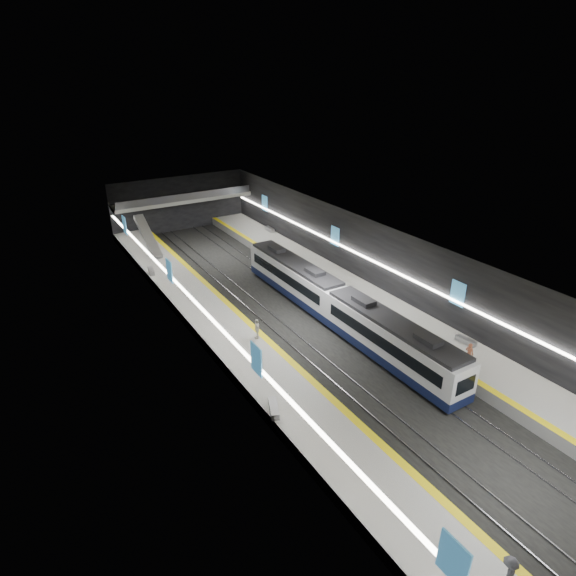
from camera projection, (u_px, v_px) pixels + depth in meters
ground at (311, 329)px, 45.33m from camera, size 70.00×70.00×0.00m
ceiling at (313, 249)px, 41.94m from camera, size 20.00×70.00×0.04m
wall_left at (210, 318)px, 38.93m from camera, size 0.04×70.00×8.00m
wall_right at (395, 268)px, 48.34m from camera, size 0.04×70.00×8.00m
wall_back at (179, 204)px, 70.74m from camera, size 20.00×0.04×8.00m
platform_left at (239, 346)px, 41.59m from camera, size 5.00×70.00×1.00m
tile_surface_left at (239, 341)px, 41.38m from camera, size 5.00×70.00×0.02m
tactile_strip_left at (261, 334)px, 42.41m from camera, size 0.60×70.00×0.02m
platform_right at (373, 305)px, 48.65m from camera, size 5.00×70.00×1.00m
tile_surface_right at (373, 301)px, 48.43m from camera, size 5.00×70.00×0.02m
tactile_strip_right at (356, 306)px, 47.39m from camera, size 0.60×70.00×0.02m
rails at (311, 328)px, 45.31m from camera, size 6.52×70.00×0.12m
train at (337, 304)px, 45.16m from camera, size 2.69×30.05×3.60m
ad_posters at (306, 282)px, 44.20m from camera, size 19.94×53.50×2.20m
cove_light_left at (212, 319)px, 39.11m from camera, size 0.25×68.60×0.12m
cove_light_right at (393, 271)px, 48.33m from camera, size 0.25×68.60×0.12m
mezzanine_bridge at (184, 200)px, 68.69m from camera, size 20.00×3.00×1.50m
escalator at (148, 236)px, 60.71m from camera, size 1.20×7.50×3.92m
bench_left_near at (274, 408)px, 32.94m from camera, size 1.32×2.12×0.50m
bench_left_far at (151, 271)px, 54.77m from camera, size 0.82×1.96×0.47m
bench_right_near at (466, 341)px, 41.04m from camera, size 0.67×1.87×0.45m
bench_right_far at (270, 229)px, 68.54m from camera, size 0.58×1.99×0.48m
passenger_right_a at (469, 354)px, 37.82m from camera, size 0.60×0.78×1.91m
passenger_left_a at (257, 329)px, 41.46m from camera, size 0.67×1.15×1.84m
passenger_left_b at (508, 573)px, 21.55m from camera, size 1.33×0.91×1.89m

